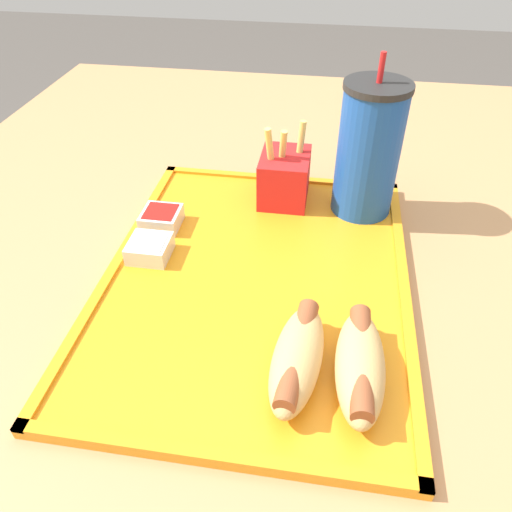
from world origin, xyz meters
TOP-DOWN VIEW (x-y plane):
  - dining_table at (0.00, 0.00)m, footprint 1.37×1.05m
  - food_tray at (0.03, 0.02)m, footprint 0.46×0.35m
  - soda_cup at (-0.14, 0.14)m, footprint 0.08×0.08m
  - hot_dog_far at (0.16, 0.13)m, footprint 0.13×0.05m
  - hot_dog_near at (0.16, 0.08)m, footprint 0.14×0.06m
  - fries_carton at (-0.15, 0.03)m, footprint 0.08×0.07m
  - sauce_cup_mayo at (0.01, -0.11)m, footprint 0.05×0.05m
  - sauce_cup_ketchup at (-0.05, -0.12)m, footprint 0.05×0.05m

SIDE VIEW (x-z plane):
  - dining_table at x=0.00m, z-range 0.00..0.70m
  - food_tray at x=0.03m, z-range 0.70..0.71m
  - sauce_cup_mayo at x=0.01m, z-range 0.71..0.74m
  - sauce_cup_ketchup at x=-0.05m, z-range 0.71..0.74m
  - hot_dog_near at x=0.16m, z-range 0.71..0.76m
  - hot_dog_far at x=0.16m, z-range 0.71..0.76m
  - fries_carton at x=-0.15m, z-range 0.69..0.80m
  - soda_cup at x=-0.14m, z-range 0.70..0.91m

